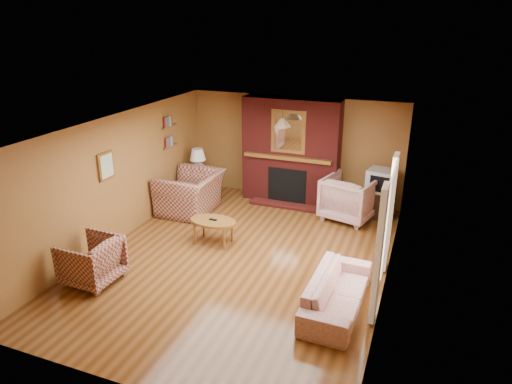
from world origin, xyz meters
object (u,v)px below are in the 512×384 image
at_px(tv_stand, 378,204).
at_px(crt_tv, 381,180).
at_px(plaid_loveseat, 191,193).
at_px(coffee_table, 213,223).
at_px(fireplace, 291,152).
at_px(table_lamp, 198,160).
at_px(side_table, 199,185).
at_px(floral_sofa, 337,292).
at_px(plaid_armchair, 92,260).
at_px(floral_armchair, 349,198).

relative_size(tv_stand, crt_tv, 0.97).
distance_m(plaid_loveseat, coffee_table, 1.66).
distance_m(fireplace, tv_stand, 2.24).
distance_m(fireplace, table_lamp, 2.18).
distance_m(coffee_table, side_table, 2.49).
xyz_separation_m(floral_sofa, tv_stand, (0.15, 3.64, 0.02)).
distance_m(plaid_armchair, table_lamp, 4.02).
relative_size(fireplace, plaid_loveseat, 1.78).
bearing_deg(table_lamp, side_table, 0.00).
height_order(fireplace, plaid_armchair, fireplace).
height_order(plaid_loveseat, floral_armchair, floral_armchair).
bearing_deg(plaid_loveseat, fireplace, 126.10).
height_order(floral_armchair, side_table, floral_armchair).
height_order(floral_sofa, table_lamp, table_lamp).
relative_size(side_table, tv_stand, 0.96).
relative_size(floral_armchair, table_lamp, 1.65).
xyz_separation_m(tv_stand, crt_tv, (0.00, -0.01, 0.53)).
bearing_deg(crt_tv, plaid_armchair, -132.76).
xyz_separation_m(plaid_armchair, coffee_table, (1.24, 1.92, 0.04)).
height_order(plaid_loveseat, coffee_table, plaid_loveseat).
relative_size(floral_sofa, floral_armchair, 1.78).
distance_m(plaid_loveseat, floral_sofa, 4.47).
bearing_deg(floral_sofa, tv_stand, -0.91).
distance_m(floral_sofa, tv_stand, 3.64).
height_order(coffee_table, table_lamp, table_lamp).
bearing_deg(table_lamp, fireplace, 14.29).
distance_m(plaid_armchair, crt_tv, 5.91).
distance_m(plaid_loveseat, tv_stand, 4.08).
bearing_deg(side_table, tv_stand, 4.82).
bearing_deg(floral_armchair, tv_stand, -134.94).
bearing_deg(floral_sofa, plaid_armchair, 101.70).
bearing_deg(crt_tv, fireplace, 174.70).
height_order(table_lamp, tv_stand, table_lamp).
bearing_deg(crt_tv, side_table, -175.26).
xyz_separation_m(coffee_table, crt_tv, (2.76, 2.40, 0.40)).
height_order(fireplace, plaid_loveseat, fireplace).
bearing_deg(coffee_table, table_lamp, 123.96).
height_order(fireplace, coffee_table, fireplace).
bearing_deg(floral_sofa, coffee_table, 66.33).
relative_size(plaid_loveseat, plaid_armchair, 1.62).
bearing_deg(fireplace, plaid_loveseat, -143.07).
distance_m(coffee_table, crt_tv, 3.68).
bearing_deg(side_table, floral_armchair, 0.15).
bearing_deg(side_table, fireplace, 14.29).
bearing_deg(plaid_armchair, floral_armchair, 141.22).
height_order(floral_armchair, coffee_table, floral_armchair).
height_order(side_table, tv_stand, tv_stand).
height_order(coffee_table, side_table, side_table).
xyz_separation_m(plaid_armchair, crt_tv, (4.00, 4.33, 0.44)).
relative_size(floral_sofa, crt_tv, 3.05).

